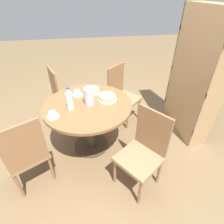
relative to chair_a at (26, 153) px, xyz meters
name	(u,v)px	position (x,y,z in m)	size (l,w,h in m)	color
ground_plane	(92,145)	(-0.47, 0.70, -0.48)	(14.00, 14.00, 0.00)	brown
dining_table	(89,114)	(-0.47, 0.70, 0.09)	(1.11, 1.11, 0.74)	#473828
chair_a	(26,153)	(0.00, 0.00, 0.00)	(0.57, 0.57, 0.94)	olive
chair_b	(143,151)	(0.18, 1.24, 0.00)	(0.59, 0.59, 0.94)	olive
chair_c	(122,94)	(-1.08, 1.27, 0.00)	(0.59, 0.59, 0.94)	olive
chair_d	(64,94)	(-1.22, 0.33, 0.00)	(0.54, 0.54, 0.94)	olive
bookshelf	(194,77)	(-0.69, 2.21, 0.41)	(0.93, 0.28, 1.78)	tan
coffee_pot	(89,96)	(-0.45, 0.72, 0.37)	(0.12, 0.12, 0.26)	silver
water_bottle	(70,101)	(-0.38, 0.50, 0.37)	(0.08, 0.08, 0.29)	silver
cake_main	(107,97)	(-0.53, 0.95, 0.29)	(0.25, 0.25, 0.06)	white
cake_second	(93,90)	(-0.75, 0.78, 0.29)	(0.20, 0.20, 0.06)	white
cup_a	(53,115)	(-0.26, 0.30, 0.28)	(0.14, 0.14, 0.07)	silver
cup_b	(77,93)	(-0.71, 0.58, 0.28)	(0.14, 0.14, 0.07)	silver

